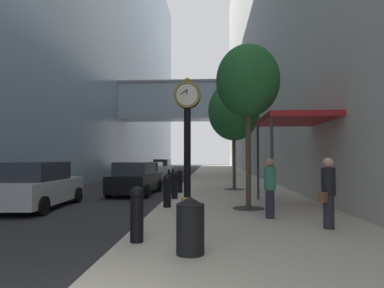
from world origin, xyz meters
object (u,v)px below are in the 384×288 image
object	(u,v)px
bollard_nearest	(137,213)
pedestrian_walking	(328,191)
bollard_fourth	(175,184)
street_tree_near	(248,82)
bollard_third	(167,190)
car_silver_far	(39,186)
pedestrian_by_clock	(270,186)
car_grey_trailing	(149,174)
bollard_fifth	(180,180)
street_clock	(187,139)
trash_bin	(190,225)
street_tree_mid_near	(234,111)
car_black_mid	(136,179)
car_white_near	(163,167)

from	to	relation	value
bollard_nearest	pedestrian_walking	distance (m)	4.75
bollard_fourth	pedestrian_walking	xyz separation A→B (m)	(4.49, -5.70, 0.33)
street_tree_near	bollard_third	bearing A→B (deg)	176.16
bollard_third	car_silver_far	distance (m)	4.88
car_silver_far	pedestrian_by_clock	bearing A→B (deg)	-15.40
pedestrian_walking	car_grey_trailing	size ratio (longest dim) A/B	0.42
car_grey_trailing	bollard_fifth	bearing A→B (deg)	-66.51
bollard_nearest	street_clock	bearing A→B (deg)	76.62
bollard_fifth	trash_bin	distance (m)	10.51
car_grey_trailing	street_tree_mid_near	bearing A→B (deg)	-39.17
car_grey_trailing	pedestrian_walking	bearing A→B (deg)	-63.41
street_clock	street_tree_near	distance (m)	3.14
car_grey_trailing	bollard_nearest	bearing A→B (deg)	-80.13
street_tree_near	car_grey_trailing	distance (m)	13.33
trash_bin	car_silver_far	world-z (taller)	car_silver_far
car_grey_trailing	street_clock	bearing A→B (deg)	-74.05
bollard_nearest	street_tree_mid_near	size ratio (longest dim) A/B	0.19
street_tree_mid_near	car_black_mid	xyz separation A→B (m)	(-5.18, -1.52, -3.68)
bollard_fourth	bollard_fifth	size ratio (longest dim) A/B	1.00
street_tree_near	trash_bin	xyz separation A→B (m)	(-1.69, -5.43, -3.89)
street_tree_near	street_tree_mid_near	bearing A→B (deg)	90.00
pedestrian_by_clock	car_grey_trailing	world-z (taller)	pedestrian_by_clock
bollard_third	car_grey_trailing	world-z (taller)	car_grey_trailing
car_black_mid	pedestrian_walking	bearing A→B (deg)	-51.08
bollard_fifth	trash_bin	size ratio (longest dim) A/B	1.10
bollard_fourth	bollard_fifth	distance (m)	2.41
bollard_third	car_black_mid	world-z (taller)	car_black_mid
car_white_near	car_grey_trailing	distance (m)	12.70
bollard_third	car_white_near	world-z (taller)	car_white_near
bollard_fifth	trash_bin	world-z (taller)	bollard_fifth
bollard_third	bollard_fourth	bearing A→B (deg)	90.00
trash_bin	car_silver_far	xyz separation A→B (m)	(-6.05, 5.91, 0.16)
pedestrian_walking	pedestrian_by_clock	xyz separation A→B (m)	(-1.21, 1.33, -0.01)
bollard_nearest	car_white_near	xyz separation A→B (m)	(-3.69, 28.75, 0.07)
car_silver_far	bollard_fifth	bearing A→B (deg)	42.93
bollard_third	car_black_mid	bearing A→B (deg)	114.30
bollard_fifth	pedestrian_by_clock	size ratio (longest dim) A/B	0.66
car_white_near	car_grey_trailing	world-z (taller)	car_white_near
bollard_fifth	car_black_mid	world-z (taller)	car_black_mid
street_tree_mid_near	car_grey_trailing	xyz separation A→B (m)	(-5.66, 4.61, -3.73)
bollard_fourth	car_black_mid	xyz separation A→B (m)	(-2.32, 2.73, 0.06)
bollard_fourth	pedestrian_by_clock	xyz separation A→B (m)	(3.28, -4.37, 0.33)
car_white_near	street_clock	bearing A→B (deg)	-79.91
bollard_fifth	pedestrian_walking	size ratio (longest dim) A/B	0.65
car_grey_trailing	street_tree_near	bearing A→B (deg)	-63.71
bollard_nearest	street_tree_near	world-z (taller)	street_tree_near
bollard_fourth	car_silver_far	xyz separation A→B (m)	(-4.87, -2.12, 0.09)
trash_bin	bollard_fourth	bearing A→B (deg)	98.32
street_tree_mid_near	pedestrian_walking	size ratio (longest dim) A/B	3.40
bollard_fourth	car_grey_trailing	distance (m)	9.28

